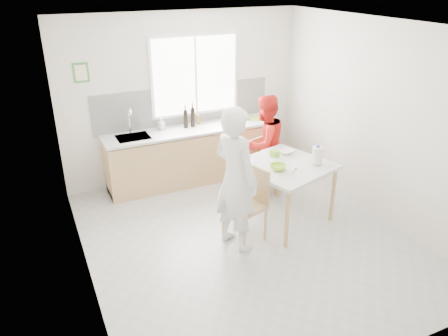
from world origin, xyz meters
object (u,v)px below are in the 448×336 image
(person_white, at_px, (236,180))
(person_red, at_px, (264,144))
(wine_bottle_a, at_px, (193,117))
(bowl_green, at_px, (278,167))
(bowl_white, at_px, (285,152))
(milk_jug, at_px, (317,155))
(chair_left, at_px, (249,201))
(chair_far, at_px, (258,164))
(dining_table, at_px, (285,170))
(wine_bottle_b, at_px, (186,119))

(person_white, xyz_separation_m, person_red, (1.09, 1.21, -0.15))
(wine_bottle_a, bearing_deg, bowl_green, -76.45)
(bowl_white, bearing_deg, milk_jug, -70.20)
(chair_left, distance_m, person_red, 1.44)
(milk_jug, bearing_deg, person_red, 81.80)
(chair_far, distance_m, bowl_green, 1.10)
(person_red, bearing_deg, person_white, 30.59)
(person_white, height_order, bowl_white, person_white)
(dining_table, relative_size, bowl_green, 6.37)
(wine_bottle_a, bearing_deg, dining_table, -70.52)
(dining_table, distance_m, bowl_green, 0.24)
(person_red, bearing_deg, bowl_green, 52.13)
(chair_left, relative_size, person_red, 0.63)
(dining_table, bearing_deg, person_red, 76.99)
(person_red, distance_m, wine_bottle_b, 1.33)
(chair_far, bearing_deg, wine_bottle_b, 115.64)
(wine_bottle_b, bearing_deg, person_red, -41.53)
(bowl_green, bearing_deg, wine_bottle_a, 103.55)
(chair_far, height_order, person_red, person_red)
(bowl_green, distance_m, milk_jug, 0.58)
(dining_table, xyz_separation_m, wine_bottle_b, (-0.76, 1.80, 0.31))
(person_white, distance_m, person_red, 1.64)
(person_white, height_order, bowl_green, person_white)
(dining_table, relative_size, person_white, 0.75)
(dining_table, relative_size, milk_jug, 5.54)
(chair_left, xyz_separation_m, bowl_white, (0.86, 0.53, 0.34))
(bowl_white, bearing_deg, person_white, -151.16)
(dining_table, xyz_separation_m, person_red, (0.22, 0.94, 0.01))
(person_white, relative_size, bowl_green, 8.49)
(milk_jug, bearing_deg, bowl_green, 156.18)
(dining_table, xyz_separation_m, bowl_white, (0.21, 0.33, 0.11))
(chair_far, distance_m, wine_bottle_a, 1.31)
(chair_far, relative_size, milk_jug, 3.47)
(chair_left, relative_size, wine_bottle_a, 3.06)
(dining_table, height_order, person_red, person_red)
(chair_left, relative_size, bowl_white, 4.65)
(person_red, xyz_separation_m, wine_bottle_a, (-0.85, 0.86, 0.30))
(milk_jug, xyz_separation_m, wine_bottle_a, (-1.03, 1.96, 0.09))
(dining_table, distance_m, milk_jug, 0.48)
(chair_far, height_order, person_white, person_white)
(person_white, distance_m, wine_bottle_b, 2.08)
(dining_table, distance_m, person_red, 0.96)
(dining_table, relative_size, chair_left, 1.41)
(wine_bottle_a, xyz_separation_m, wine_bottle_b, (-0.12, 0.00, -0.01))
(chair_left, height_order, person_white, person_white)
(chair_left, bearing_deg, chair_far, 128.48)
(person_red, height_order, wine_bottle_b, person_red)
(chair_far, bearing_deg, person_white, -147.27)
(chair_left, bearing_deg, milk_jug, 74.29)
(chair_left, xyz_separation_m, person_white, (-0.23, -0.07, 0.38))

